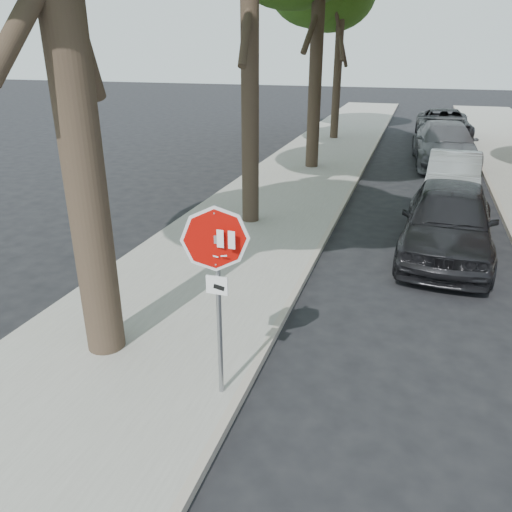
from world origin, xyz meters
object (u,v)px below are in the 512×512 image
(stop_sign, at_px, (217,268))
(car_d, at_px, (443,125))
(car_a, at_px, (448,220))
(car_c, at_px, (445,144))
(car_b, at_px, (453,177))

(stop_sign, relative_size, car_d, 0.47)
(stop_sign, height_order, car_a, stop_sign)
(car_a, bearing_deg, car_c, 92.22)
(car_b, height_order, car_c, car_c)
(car_a, xyz_separation_m, car_d, (0.31, 16.07, -0.04))
(car_a, relative_size, car_c, 0.85)
(car_b, distance_m, car_d, 11.21)
(stop_sign, bearing_deg, car_c, 79.04)
(car_b, bearing_deg, car_a, -90.27)
(car_a, xyz_separation_m, car_b, (0.31, 4.86, -0.11))
(stop_sign, bearing_deg, car_b, 73.61)
(stop_sign, xyz_separation_m, car_b, (3.30, 11.22, -1.24))
(car_b, relative_size, car_c, 0.76)
(stop_sign, bearing_deg, car_d, 81.63)
(car_b, xyz_separation_m, car_d, (-0.00, 11.20, 0.07))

